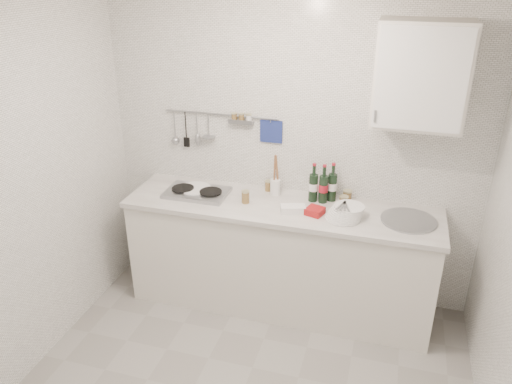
% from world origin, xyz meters
% --- Properties ---
extents(back_wall, '(3.00, 0.02, 2.50)m').
position_xyz_m(back_wall, '(0.00, 1.40, 1.25)').
color(back_wall, silver).
rests_on(back_wall, floor).
extents(wall_left, '(0.02, 2.80, 2.50)m').
position_xyz_m(wall_left, '(-1.50, 0.00, 1.25)').
color(wall_left, silver).
rests_on(wall_left, floor).
extents(counter, '(2.44, 0.64, 0.96)m').
position_xyz_m(counter, '(0.01, 1.10, 0.43)').
color(counter, silver).
rests_on(counter, floor).
extents(wall_rail, '(0.98, 0.09, 0.34)m').
position_xyz_m(wall_rail, '(-0.60, 1.37, 1.43)').
color(wall_rail, '#93969B').
rests_on(wall_rail, back_wall).
extents(wall_cabinet, '(0.60, 0.38, 0.70)m').
position_xyz_m(wall_cabinet, '(0.90, 1.22, 1.95)').
color(wall_cabinet, silver).
rests_on(wall_cabinet, back_wall).
extents(plate_stack_hob, '(0.28, 0.27, 0.04)m').
position_xyz_m(plate_stack_hob, '(-0.74, 1.13, 0.94)').
color(plate_stack_hob, '#4755A1').
rests_on(plate_stack_hob, counter).
extents(plate_stack_sink, '(0.28, 0.27, 0.10)m').
position_xyz_m(plate_stack_sink, '(0.50, 1.02, 0.97)').
color(plate_stack_sink, white).
rests_on(plate_stack_sink, counter).
extents(wine_bottles, '(0.21, 0.12, 0.31)m').
position_xyz_m(wine_bottles, '(0.29, 1.26, 1.07)').
color(wine_bottles, black).
rests_on(wine_bottles, counter).
extents(butter_dish, '(0.20, 0.14, 0.06)m').
position_xyz_m(butter_dish, '(0.11, 1.00, 0.95)').
color(butter_dish, white).
rests_on(butter_dish, counter).
extents(strawberry_punnet, '(0.15, 0.15, 0.05)m').
position_xyz_m(strawberry_punnet, '(0.28, 1.02, 0.95)').
color(strawberry_punnet, red).
rests_on(strawberry_punnet, counter).
extents(utensil_crock, '(0.08, 0.08, 0.34)m').
position_xyz_m(utensil_crock, '(-0.09, 1.28, 1.00)').
color(utensil_crock, white).
rests_on(utensil_crock, counter).
extents(jar_a, '(0.06, 0.06, 0.09)m').
position_xyz_m(jar_a, '(-0.16, 1.33, 0.97)').
color(jar_a, brown).
rests_on(jar_a, counter).
extents(jar_b, '(0.07, 0.07, 0.09)m').
position_xyz_m(jar_b, '(0.48, 1.31, 0.97)').
color(jar_b, brown).
rests_on(jar_b, counter).
extents(jar_c, '(0.07, 0.07, 0.09)m').
position_xyz_m(jar_c, '(0.46, 1.21, 0.96)').
color(jar_c, brown).
rests_on(jar_c, counter).
extents(jar_d, '(0.06, 0.06, 0.10)m').
position_xyz_m(jar_d, '(-0.28, 1.06, 0.97)').
color(jar_d, brown).
rests_on(jar_d, counter).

